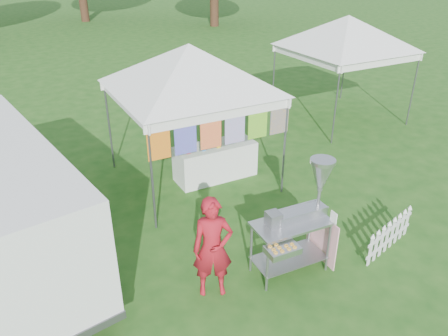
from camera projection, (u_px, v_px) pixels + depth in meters
ground at (283, 268)px, 7.13m from camera, size 120.00×120.00×0.00m
canopy_main at (189, 44)px, 8.51m from camera, size 4.24×4.24×3.45m
canopy_right at (349, 15)px, 12.01m from camera, size 4.24×4.24×3.45m
donut_cart at (304, 210)px, 6.66m from camera, size 1.38×0.88×1.87m
vendor at (213, 248)px, 6.30m from camera, size 0.69×0.57×1.62m
picket_fence at (390, 235)px, 7.45m from camera, size 1.40×0.40×0.56m
display_table at (215, 161)px, 9.76m from camera, size 1.80×0.70×0.80m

